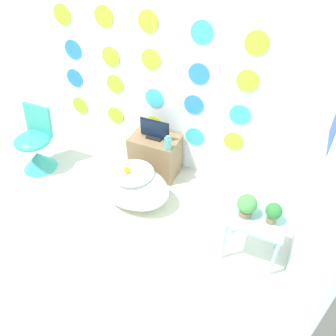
{
  "coord_description": "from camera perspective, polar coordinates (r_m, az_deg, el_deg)",
  "views": [
    {
      "loc": [
        1.59,
        -1.38,
        2.7
      ],
      "look_at": [
        0.6,
        0.81,
        0.7
      ],
      "focal_mm": 35.0,
      "sensor_mm": 36.0,
      "label": 1
    }
  ],
  "objects": [
    {
      "name": "tv",
      "position": [
        3.82,
        -2.35,
        6.57
      ],
      "size": [
        0.36,
        0.12,
        0.24
      ],
      "color": "black",
      "rests_on": "tv_cabinet"
    },
    {
      "name": "potted_plant_right",
      "position": [
        2.97,
        17.89,
        -7.34
      ],
      "size": [
        0.14,
        0.14,
        0.21
      ],
      "color": "#8C6B4C",
      "rests_on": "side_table"
    },
    {
      "name": "ground_plane",
      "position": [
        3.42,
        -15.45,
        -14.45
      ],
      "size": [
        12.0,
        12.0,
        0.0
      ],
      "primitive_type": "plane",
      "color": "silver"
    },
    {
      "name": "rubber_duck",
      "position": [
        3.46,
        -7.21,
        -0.28
      ],
      "size": [
        0.07,
        0.08,
        0.08
      ],
      "color": "yellow",
      "rests_on": "bathtub"
    },
    {
      "name": "tv_cabinet",
      "position": [
        4.03,
        -2.23,
        2.3
      ],
      "size": [
        0.57,
        0.39,
        0.51
      ],
      "color": "#8E704C",
      "rests_on": "ground_plane"
    },
    {
      "name": "side_table",
      "position": [
        3.11,
        15.05,
        -9.5
      ],
      "size": [
        0.5,
        0.39,
        0.5
      ],
      "color": "#99E0D8",
      "rests_on": "ground_plane"
    },
    {
      "name": "rug",
      "position": [
        3.75,
        -6.08,
        -6.54
      ],
      "size": [
        1.33,
        0.87,
        0.01
      ],
      "color": "silver",
      "rests_on": "ground_plane"
    },
    {
      "name": "wall_right",
      "position": [
        2.65,
        26.94,
        3.1
      ],
      "size": [
        0.06,
        2.69,
        2.6
      ],
      "color": "silver",
      "rests_on": "ground_plane"
    },
    {
      "name": "bathtub",
      "position": [
        3.64,
        -5.95,
        -3.27
      ],
      "size": [
        0.81,
        0.56,
        0.45
      ],
      "color": "white",
      "rests_on": "ground_plane"
    },
    {
      "name": "chair",
      "position": [
        4.4,
        -21.94,
        2.97
      ],
      "size": [
        0.45,
        0.45,
        0.8
      ],
      "color": "#38B2A3",
      "rests_on": "ground_plane"
    },
    {
      "name": "vase",
      "position": [
        3.65,
        -0.03,
        4.33
      ],
      "size": [
        0.08,
        0.08,
        0.17
      ],
      "color": "#51B2AD",
      "rests_on": "tv_cabinet"
    },
    {
      "name": "potted_plant_left",
      "position": [
        2.96,
        13.59,
        -6.29
      ],
      "size": [
        0.18,
        0.18,
        0.23
      ],
      "color": "#8C6B4C",
      "rests_on": "side_table"
    },
    {
      "name": "wall_back_dotted",
      "position": [
        3.75,
        -2.86,
        17.7
      ],
      "size": [
        4.76,
        0.05,
        2.6
      ],
      "color": "white",
      "rests_on": "ground_plane"
    }
  ]
}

